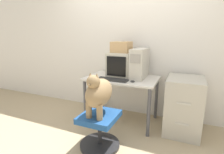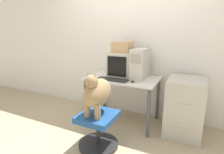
{
  "view_description": "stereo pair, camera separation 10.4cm",
  "coord_description": "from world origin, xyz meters",
  "px_view_note": "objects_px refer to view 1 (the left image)",
  "views": [
    {
      "loc": [
        0.93,
        -2.19,
        1.4
      ],
      "look_at": [
        -0.03,
        0.03,
        0.82
      ],
      "focal_mm": 28.0,
      "sensor_mm": 36.0,
      "label": 1
    },
    {
      "loc": [
        1.02,
        -2.14,
        1.4
      ],
      "look_at": [
        -0.03,
        0.03,
        0.82
      ],
      "focal_mm": 28.0,
      "sensor_mm": 36.0,
      "label": 2
    }
  ],
  "objects_px": {
    "crt_monitor": "(121,64)",
    "keyboard": "(112,79)",
    "pc_tower": "(140,63)",
    "office_chair": "(100,129)",
    "filing_cabinet": "(183,105)",
    "dog": "(99,93)",
    "cardboard_box": "(122,47)"
  },
  "relations": [
    {
      "from": "crt_monitor",
      "to": "office_chair",
      "type": "xyz_separation_m",
      "value": [
        0.05,
        -0.88,
        -0.69
      ]
    },
    {
      "from": "keyboard",
      "to": "dog",
      "type": "bearing_deg",
      "value": -83.67
    },
    {
      "from": "crt_monitor",
      "to": "filing_cabinet",
      "type": "height_order",
      "value": "crt_monitor"
    },
    {
      "from": "crt_monitor",
      "to": "keyboard",
      "type": "relative_size",
      "value": 0.96
    },
    {
      "from": "cardboard_box",
      "to": "dog",
      "type": "bearing_deg",
      "value": -87.06
    },
    {
      "from": "crt_monitor",
      "to": "cardboard_box",
      "type": "xyz_separation_m",
      "value": [
        0.0,
        0.0,
        0.28
      ]
    },
    {
      "from": "pc_tower",
      "to": "keyboard",
      "type": "bearing_deg",
      "value": -136.14
    },
    {
      "from": "keyboard",
      "to": "dog",
      "type": "relative_size",
      "value": 0.87
    },
    {
      "from": "filing_cabinet",
      "to": "dog",
      "type": "bearing_deg",
      "value": -139.36
    },
    {
      "from": "pc_tower",
      "to": "keyboard",
      "type": "relative_size",
      "value": 1.07
    },
    {
      "from": "pc_tower",
      "to": "dog",
      "type": "relative_size",
      "value": 0.92
    },
    {
      "from": "pc_tower",
      "to": "cardboard_box",
      "type": "relative_size",
      "value": 1.69
    },
    {
      "from": "filing_cabinet",
      "to": "cardboard_box",
      "type": "bearing_deg",
      "value": 175.46
    },
    {
      "from": "office_chair",
      "to": "cardboard_box",
      "type": "xyz_separation_m",
      "value": [
        -0.05,
        0.89,
        0.97
      ]
    },
    {
      "from": "crt_monitor",
      "to": "office_chair",
      "type": "height_order",
      "value": "crt_monitor"
    },
    {
      "from": "dog",
      "to": "office_chair",
      "type": "bearing_deg",
      "value": 90.0
    },
    {
      "from": "keyboard",
      "to": "crt_monitor",
      "type": "bearing_deg",
      "value": 87.38
    },
    {
      "from": "office_chair",
      "to": "filing_cabinet",
      "type": "relative_size",
      "value": 0.63
    },
    {
      "from": "crt_monitor",
      "to": "cardboard_box",
      "type": "height_order",
      "value": "cardboard_box"
    },
    {
      "from": "office_chair",
      "to": "filing_cabinet",
      "type": "xyz_separation_m",
      "value": [
        0.95,
        0.81,
        0.16
      ]
    },
    {
      "from": "office_chair",
      "to": "cardboard_box",
      "type": "distance_m",
      "value": 1.31
    },
    {
      "from": "crt_monitor",
      "to": "cardboard_box",
      "type": "relative_size",
      "value": 1.53
    },
    {
      "from": "keyboard",
      "to": "cardboard_box",
      "type": "xyz_separation_m",
      "value": [
        0.02,
        0.34,
        0.46
      ]
    },
    {
      "from": "pc_tower",
      "to": "filing_cabinet",
      "type": "height_order",
      "value": "pc_tower"
    },
    {
      "from": "crt_monitor",
      "to": "office_chair",
      "type": "relative_size",
      "value": 0.89
    },
    {
      "from": "office_chair",
      "to": "filing_cabinet",
      "type": "bearing_deg",
      "value": 40.38
    },
    {
      "from": "filing_cabinet",
      "to": "cardboard_box",
      "type": "height_order",
      "value": "cardboard_box"
    },
    {
      "from": "crt_monitor",
      "to": "filing_cabinet",
      "type": "xyz_separation_m",
      "value": [
        0.99,
        -0.08,
        -0.53
      ]
    },
    {
      "from": "dog",
      "to": "cardboard_box",
      "type": "height_order",
      "value": "cardboard_box"
    },
    {
      "from": "pc_tower",
      "to": "dog",
      "type": "bearing_deg",
      "value": -107.0
    },
    {
      "from": "crt_monitor",
      "to": "pc_tower",
      "type": "bearing_deg",
      "value": -4.44
    },
    {
      "from": "keyboard",
      "to": "office_chair",
      "type": "relative_size",
      "value": 0.93
    }
  ]
}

